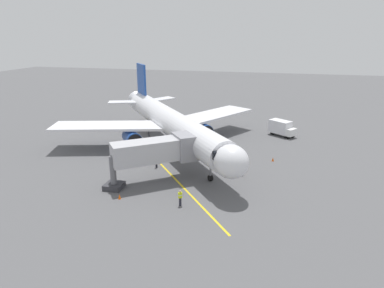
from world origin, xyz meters
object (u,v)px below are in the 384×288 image
object	(u,v)px
ground_crew_loader	(180,198)
box_truck_near_nose	(282,128)
airplane	(170,122)
safety_cone_nose_left	(120,197)
jet_bridge	(160,151)
safety_cone_nose_right	(273,159)
ground_crew_wing_walker	(156,161)
ground_crew_marshaller	(242,168)

from	to	relation	value
ground_crew_loader	box_truck_near_nose	size ratio (longest dim) A/B	0.35
airplane	box_truck_near_nose	bearing A→B (deg)	-147.05
ground_crew_loader	safety_cone_nose_left	distance (m)	6.71
jet_bridge	safety_cone_nose_right	world-z (taller)	jet_bridge
ground_crew_wing_walker	box_truck_near_nose	size ratio (longest dim) A/B	0.35
ground_crew_marshaller	safety_cone_nose_left	size ratio (longest dim) A/B	3.11
ground_crew_loader	safety_cone_nose_right	distance (m)	17.82
jet_bridge	safety_cone_nose_right	distance (m)	16.61
box_truck_near_nose	safety_cone_nose_right	bearing A→B (deg)	85.29
ground_crew_loader	ground_crew_wing_walker	bearing A→B (deg)	-57.34
airplane	box_truck_near_nose	world-z (taller)	airplane
jet_bridge	ground_crew_marshaller	world-z (taller)	jet_bridge
jet_bridge	ground_crew_loader	bearing A→B (deg)	125.95
ground_crew_marshaller	ground_crew_loader	size ratio (longest dim) A/B	1.00
airplane	ground_crew_wing_walker	xyz separation A→B (m)	(-0.74, 8.39, -3.12)
ground_crew_marshaller	ground_crew_loader	xyz separation A→B (m)	(5.17, 9.65, 0.00)
ground_crew_wing_walker	ground_crew_loader	world-z (taller)	same
airplane	safety_cone_nose_left	distance (m)	18.30
jet_bridge	box_truck_near_nose	xyz separation A→B (m)	(-13.91, -22.97, -2.38)
box_truck_near_nose	safety_cone_nose_right	world-z (taller)	box_truck_near_nose
ground_crew_wing_walker	safety_cone_nose_left	xyz separation A→B (m)	(0.71, 9.52, -0.61)
airplane	box_truck_near_nose	xyz separation A→B (m)	(-16.62, -10.77, -2.62)
ground_crew_marshaller	safety_cone_nose_left	bearing A→B (deg)	39.72
ground_crew_loader	box_truck_near_nose	distance (m)	30.16
ground_crew_wing_walker	safety_cone_nose_left	size ratio (longest dim) A/B	3.11
airplane	safety_cone_nose_right	size ratio (longest dim) A/B	62.38
box_truck_near_nose	safety_cone_nose_left	bearing A→B (deg)	59.96
airplane	ground_crew_wing_walker	size ratio (longest dim) A/B	20.06
ground_crew_marshaller	ground_crew_wing_walker	distance (m)	11.15
ground_crew_marshaller	ground_crew_loader	bearing A→B (deg)	61.80
ground_crew_marshaller	jet_bridge	bearing A→B (deg)	24.26
ground_crew_marshaller	box_truck_near_nose	bearing A→B (deg)	-104.11
jet_bridge	ground_crew_wing_walker	xyz separation A→B (m)	(1.97, -3.80, -2.88)
airplane	safety_cone_nose_right	bearing A→B (deg)	171.78
safety_cone_nose_left	airplane	bearing A→B (deg)	-89.91
airplane	ground_crew_loader	bearing A→B (deg)	110.75
ground_crew_wing_walker	ground_crew_marshaller	bearing A→B (deg)	-178.31
ground_crew_loader	jet_bridge	bearing A→B (deg)	-54.05
safety_cone_nose_left	safety_cone_nose_right	distance (m)	22.05
jet_bridge	airplane	bearing A→B (deg)	-77.47
ground_crew_wing_walker	airplane	bearing A→B (deg)	-84.98
airplane	jet_bridge	bearing A→B (deg)	102.53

